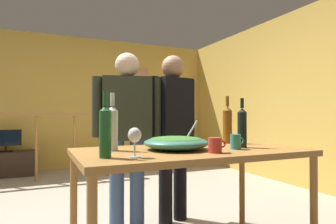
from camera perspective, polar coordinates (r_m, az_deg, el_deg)
name	(u,v)px	position (r m, az deg, el deg)	size (l,w,h in m)	color
ground_plane	(120,220)	(3.02, -9.39, -20.26)	(8.03, 8.03, 0.00)	#9E9384
back_wall	(79,102)	(5.89, -17.15, 1.83)	(5.38, 0.10, 2.54)	gold
side_wall_right	(265,100)	(5.03, 18.62, 2.26)	(0.10, 4.63, 2.54)	gold
framed_picture	(137,80)	(6.13, -6.06, 6.34)	(0.47, 0.03, 0.47)	tan
stair_railing	(50,136)	(4.89, -22.34, -4.49)	(2.90, 0.10, 1.11)	#9E6B33
tv_console	(6,164)	(5.57, -29.44, -8.95)	(0.90, 0.40, 0.41)	#38281E
flat_screen_tv	(6,139)	(5.49, -29.44, -4.61)	(0.47, 0.12, 0.37)	black
serving_table	(191,159)	(2.00, 4.64, -9.33)	(1.54, 0.82, 0.78)	#9E6B33
salad_bowl	(176,142)	(1.95, 1.64, -5.98)	(0.44, 0.44, 0.22)	#337060
wine_glass	(135,136)	(1.59, -6.62, -4.82)	(0.07, 0.07, 0.16)	silver
wine_bottle_amber	(227,124)	(2.44, 11.67, -2.32)	(0.08, 0.08, 0.39)	brown
wine_bottle_clear	(112,127)	(1.93, -10.96, -2.92)	(0.07, 0.07, 0.38)	silver
wine_bottle_green	(105,130)	(1.60, -12.30, -3.56)	(0.07, 0.07, 0.37)	#1E5628
wine_bottle_dark	(242,127)	(2.14, 14.46, -2.89)	(0.07, 0.07, 0.35)	black
mug_teal	(236,142)	(2.03, 13.27, -5.74)	(0.11, 0.07, 0.10)	teal
mug_red	(215,145)	(1.81, 9.34, -6.50)	(0.12, 0.08, 0.09)	#B7332D
person_standing_left	(127,124)	(2.61, -8.10, -2.43)	(0.60, 0.32, 1.58)	#3D5684
person_standing_right	(173,124)	(2.77, 0.99, -2.44)	(0.53, 0.30, 1.59)	black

